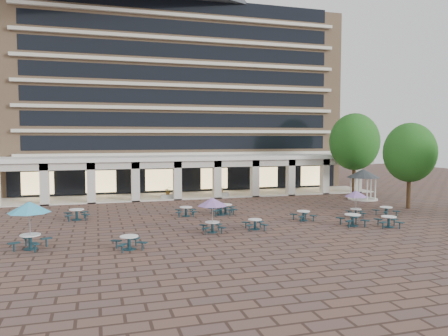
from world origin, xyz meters
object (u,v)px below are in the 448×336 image
(picnic_table_3, at_px, (386,210))
(planter_right, at_px, (222,192))
(picnic_table_2, at_px, (353,219))
(gazebo, at_px, (363,177))
(picnic_table_1, at_px, (129,241))
(planter_left, at_px, (168,194))

(picnic_table_3, bearing_deg, planter_right, 118.27)
(picnic_table_3, xyz_separation_m, planter_right, (-9.82, 14.47, 0.07))
(picnic_table_2, bearing_deg, gazebo, 57.46)
(picnic_table_1, height_order, gazebo, gazebo)
(gazebo, distance_m, planter_right, 14.79)
(picnic_table_2, distance_m, planter_right, 17.93)
(planter_left, height_order, planter_right, planter_left)
(picnic_table_2, height_order, planter_right, planter_right)
(picnic_table_2, bearing_deg, planter_left, 125.97)
(picnic_table_2, xyz_separation_m, picnic_table_3, (4.91, 2.77, -0.06))
(picnic_table_2, relative_size, gazebo, 0.60)
(picnic_table_1, height_order, planter_left, planter_left)
(gazebo, bearing_deg, picnic_table_3, -112.87)
(picnic_table_3, distance_m, gazebo, 9.64)
(picnic_table_1, relative_size, planter_left, 1.35)
(picnic_table_1, xyz_separation_m, picnic_table_2, (15.99, 2.24, 0.04))
(planter_right, bearing_deg, gazebo, -23.12)
(picnic_table_2, xyz_separation_m, gazebo, (8.58, 11.48, 1.85))
(picnic_table_3, height_order, planter_right, planter_right)
(picnic_table_3, bearing_deg, picnic_table_1, -172.40)
(planter_right, bearing_deg, picnic_table_3, -55.84)
(gazebo, bearing_deg, planter_left, 163.34)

